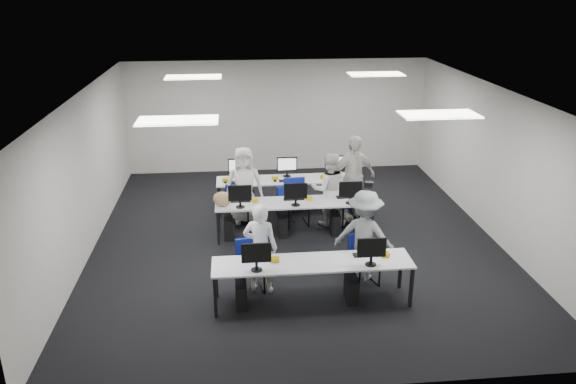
{
  "coord_description": "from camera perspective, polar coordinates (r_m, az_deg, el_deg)",
  "views": [
    {
      "loc": [
        -1.18,
        -10.27,
        4.94
      ],
      "look_at": [
        -0.15,
        0.07,
        1.0
      ],
      "focal_mm": 35.0,
      "sensor_mm": 36.0,
      "label": 1
    }
  ],
  "objects": [
    {
      "name": "room",
      "position": [
        10.9,
        0.81,
        2.36
      ],
      "size": [
        9.0,
        9.02,
        3.0
      ],
      "color": "black",
      "rests_on": "ground"
    },
    {
      "name": "chair_7",
      "position": [
        12.42,
        6.1,
        -1.41
      ],
      "size": [
        0.51,
        0.54,
        0.88
      ],
      "rotation": [
        0.0,
        0.0,
        0.2
      ],
      "color": "navy",
      "rests_on": "ground"
    },
    {
      "name": "chair_1",
      "position": [
        9.85,
        7.64,
        -7.7
      ],
      "size": [
        0.54,
        0.57,
        0.88
      ],
      "rotation": [
        0.0,
        0.0,
        0.29
      ],
      "color": "navy",
      "rests_on": "ground"
    },
    {
      "name": "photographer",
      "position": [
        9.76,
        7.77,
        -4.42
      ],
      "size": [
        1.21,
        0.97,
        1.63
      ],
      "primitive_type": "imported",
      "rotation": [
        0.0,
        0.0,
        2.74
      ],
      "color": "gray",
      "rests_on": "ground"
    },
    {
      "name": "equipment_back",
      "position": [
        12.82,
        0.82,
        -0.18
      ],
      "size": [
        2.91,
        0.41,
        1.19
      ],
      "color": "white",
      "rests_on": "desk_back"
    },
    {
      "name": "desk_back",
      "position": [
        12.67,
        -0.02,
        1.12
      ],
      "size": [
        3.2,
        0.7,
        0.73
      ],
      "color": "silver",
      "rests_on": "ground"
    },
    {
      "name": "student_3",
      "position": [
        12.19,
        6.59,
        1.45
      ],
      "size": [
        1.19,
        0.79,
        1.87
      ],
      "primitive_type": "imported",
      "rotation": [
        0.0,
        0.0,
        0.34
      ],
      "color": "white",
      "rests_on": "ground"
    },
    {
      "name": "student_2",
      "position": [
        12.0,
        -4.48,
        0.7
      ],
      "size": [
        0.82,
        0.53,
        1.67
      ],
      "primitive_type": "imported",
      "rotation": [
        0.0,
        0.0,
        0.0
      ],
      "color": "white",
      "rests_on": "ground"
    },
    {
      "name": "chair_5",
      "position": [
        12.29,
        -4.52,
        -1.6
      ],
      "size": [
        0.51,
        0.54,
        0.87
      ],
      "rotation": [
        0.0,
        0.0,
        -0.21
      ],
      "color": "navy",
      "rests_on": "ground"
    },
    {
      "name": "chair_4",
      "position": [
        12.15,
        5.98,
        -1.93
      ],
      "size": [
        0.53,
        0.56,
        0.87
      ],
      "rotation": [
        0.0,
        0.0,
        0.27
      ],
      "color": "navy",
      "rests_on": "ground"
    },
    {
      "name": "desk_mid",
      "position": [
        11.37,
        0.67,
        -1.24
      ],
      "size": [
        3.2,
        0.7,
        0.73
      ],
      "color": "silver",
      "rests_on": "ground"
    },
    {
      "name": "desk_front",
      "position": [
        9.03,
        2.51,
        -7.4
      ],
      "size": [
        3.2,
        0.7,
        0.73
      ],
      "color": "silver",
      "rests_on": "ground"
    },
    {
      "name": "chair_0",
      "position": [
        9.6,
        -3.87,
        -8.35
      ],
      "size": [
        0.5,
        0.53,
        0.87
      ],
      "rotation": [
        0.0,
        0.0,
        0.17
      ],
      "color": "navy",
      "rests_on": "ground"
    },
    {
      "name": "equipment_mid",
      "position": [
        11.46,
        -0.28,
        -2.81
      ],
      "size": [
        2.91,
        0.41,
        1.19
      ],
      "color": "white",
      "rests_on": "desk_mid"
    },
    {
      "name": "chair_6",
      "position": [
        12.28,
        -0.27,
        -1.65
      ],
      "size": [
        0.42,
        0.46,
        0.81
      ],
      "rotation": [
        0.0,
        0.0,
        -0.06
      ],
      "color": "navy",
      "rests_on": "ground"
    },
    {
      "name": "dslr_camera",
      "position": [
        9.59,
        8.21,
        0.74
      ],
      "size": [
        0.2,
        0.22,
        0.1
      ],
      "primitive_type": "cube",
      "rotation": [
        0.0,
        0.0,
        2.74
      ],
      "color": "black",
      "rests_on": "photographer"
    },
    {
      "name": "student_0",
      "position": [
        9.32,
        -2.82,
        -5.71
      ],
      "size": [
        0.65,
        0.51,
        1.58
      ],
      "primitive_type": "imported",
      "rotation": [
        0.0,
        0.0,
        2.88
      ],
      "color": "white",
      "rests_on": "ground"
    },
    {
      "name": "chair_3",
      "position": [
        12.05,
        0.84,
        -1.84
      ],
      "size": [
        0.53,
        0.57,
        0.97
      ],
      "rotation": [
        0.0,
        0.0,
        0.11
      ],
      "color": "navy",
      "rests_on": "ground"
    },
    {
      "name": "equipment_front",
      "position": [
        9.15,
        1.29,
        -9.3
      ],
      "size": [
        2.51,
        0.41,
        1.19
      ],
      "color": "#0B1A93",
      "rests_on": "desk_front"
    },
    {
      "name": "chair_2",
      "position": [
        12.07,
        -5.18,
        -2.09
      ],
      "size": [
        0.49,
        0.52,
        0.86
      ],
      "rotation": [
        0.0,
        0.0,
        0.18
      ],
      "color": "navy",
      "rests_on": "ground"
    },
    {
      "name": "ceiling_panels",
      "position": [
        10.52,
        0.85,
        10.06
      ],
      "size": [
        5.2,
        4.6,
        0.02
      ],
      "color": "white",
      "rests_on": "room"
    },
    {
      "name": "student_1",
      "position": [
        11.88,
        4.22,
        0.3
      ],
      "size": [
        0.8,
        0.64,
        1.59
      ],
      "primitive_type": "imported",
      "rotation": [
        0.0,
        0.0,
        3.09
      ],
      "color": "white",
      "rests_on": "ground"
    },
    {
      "name": "handbag",
      "position": [
        11.16,
        -6.7,
        -0.71
      ],
      "size": [
        0.41,
        0.31,
        0.3
      ],
      "primitive_type": "ellipsoid",
      "rotation": [
        0.0,
        0.0,
        -0.22
      ],
      "color": "tan",
      "rests_on": "desk_mid"
    }
  ]
}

